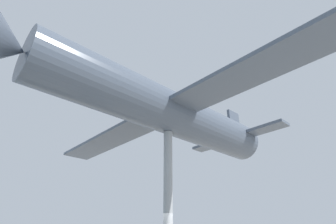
% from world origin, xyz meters
% --- Properties ---
extents(support_pylon_central, '(0.41, 0.41, 6.19)m').
position_xyz_m(support_pylon_central, '(0.00, 0.00, 3.09)').
color(support_pylon_central, '#999EA3').
rests_on(support_pylon_central, ground_plane).
extents(suspended_airplane, '(20.48, 15.03, 3.10)m').
position_xyz_m(suspended_airplane, '(-0.06, 0.22, 7.28)').
color(suspended_airplane, '#4C5666').
rests_on(suspended_airplane, support_pylon_central).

